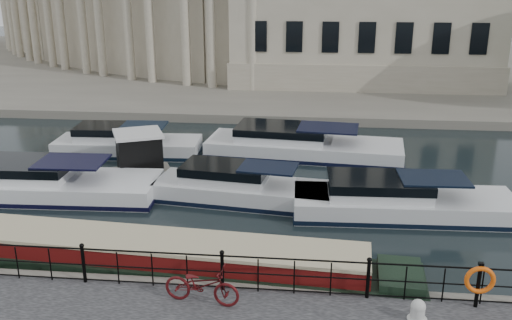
{
  "coord_description": "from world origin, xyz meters",
  "views": [
    {
      "loc": [
        2.39,
        -16.13,
        9.04
      ],
      "look_at": [
        0.5,
        2.0,
        3.0
      ],
      "focal_mm": 40.0,
      "sensor_mm": 36.0,
      "label": 1
    }
  ],
  "objects_px": {
    "mooring_bollard": "(418,310)",
    "bicycle": "(202,285)",
    "narrowboat": "(162,263)",
    "life_ring_post": "(480,281)",
    "harbour_hut": "(139,157)"
  },
  "relations": [
    {
      "from": "bicycle",
      "to": "narrowboat",
      "type": "bearing_deg",
      "value": 44.91
    },
    {
      "from": "bicycle",
      "to": "narrowboat",
      "type": "height_order",
      "value": "bicycle"
    },
    {
      "from": "mooring_bollard",
      "to": "harbour_hut",
      "type": "relative_size",
      "value": 0.16
    },
    {
      "from": "life_ring_post",
      "to": "harbour_hut",
      "type": "height_order",
      "value": "harbour_hut"
    },
    {
      "from": "narrowboat",
      "to": "mooring_bollard",
      "type": "bearing_deg",
      "value": -14.89
    },
    {
      "from": "bicycle",
      "to": "life_ring_post",
      "type": "height_order",
      "value": "life_ring_post"
    },
    {
      "from": "life_ring_post",
      "to": "harbour_hut",
      "type": "distance_m",
      "value": 16.29
    },
    {
      "from": "bicycle",
      "to": "harbour_hut",
      "type": "distance_m",
      "value": 12.19
    },
    {
      "from": "life_ring_post",
      "to": "narrowboat",
      "type": "distance_m",
      "value": 9.25
    },
    {
      "from": "mooring_bollard",
      "to": "life_ring_post",
      "type": "height_order",
      "value": "life_ring_post"
    },
    {
      "from": "mooring_bollard",
      "to": "bicycle",
      "type": "bearing_deg",
      "value": 177.92
    },
    {
      "from": "narrowboat",
      "to": "harbour_hut",
      "type": "relative_size",
      "value": 4.45
    },
    {
      "from": "bicycle",
      "to": "harbour_hut",
      "type": "relative_size",
      "value": 0.58
    },
    {
      "from": "life_ring_post",
      "to": "harbour_hut",
      "type": "xyz_separation_m",
      "value": [
        -12.38,
        10.57,
        -0.41
      ]
    },
    {
      "from": "mooring_bollard",
      "to": "narrowboat",
      "type": "distance_m",
      "value": 7.81
    }
  ]
}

